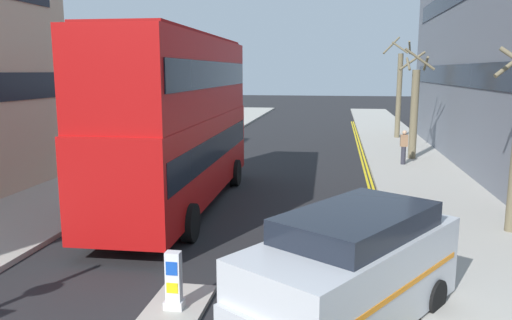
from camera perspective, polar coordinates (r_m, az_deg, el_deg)
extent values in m
cube|color=#ADA89E|center=(20.73, 18.94, -2.78)|extent=(4.00, 80.00, 0.14)
cube|color=#ADA89E|center=(22.49, -15.78, -1.63)|extent=(4.00, 80.00, 0.14)
cube|color=yellow|center=(18.55, 13.53, -4.20)|extent=(0.10, 56.00, 0.01)
cube|color=yellow|center=(18.54, 13.04, -4.19)|extent=(0.10, 56.00, 0.01)
cube|color=#ADA89E|center=(9.96, -9.25, -16.56)|extent=(1.10, 2.20, 0.10)
cube|color=silver|center=(9.90, -9.27, -15.89)|extent=(0.36, 0.28, 0.16)
cube|color=white|center=(9.67, -9.36, -12.93)|extent=(0.28, 0.20, 0.95)
cube|color=blue|center=(9.51, -9.60, -12.11)|extent=(0.22, 0.01, 0.26)
cube|color=yellow|center=(9.66, -9.53, -14.20)|extent=(0.22, 0.01, 0.20)
cube|color=#B20F0F|center=(16.71, -8.67, 0.50)|extent=(2.71, 10.85, 2.60)
cube|color=#B20F0F|center=(16.48, -8.91, 9.27)|extent=(2.66, 10.63, 2.50)
cube|color=black|center=(16.66, -8.70, 1.52)|extent=(2.73, 10.42, 0.84)
cube|color=black|center=(16.48, -8.92, 9.62)|extent=(2.72, 10.20, 0.80)
cube|color=yellow|center=(21.72, -4.69, 6.89)|extent=(2.00, 0.10, 0.44)
cube|color=maroon|center=(16.52, -9.03, 13.79)|extent=(2.44, 9.76, 0.10)
cylinder|color=black|center=(20.44, -9.26, -1.25)|extent=(0.32, 1.05, 1.04)
cylinder|color=black|center=(19.85, -2.34, -1.46)|extent=(0.32, 1.05, 1.04)
cylinder|color=black|center=(14.37, -17.21, -6.42)|extent=(0.32, 1.05, 1.04)
cylinder|color=black|center=(13.52, -7.50, -7.09)|extent=(0.32, 1.05, 1.04)
cube|color=silver|center=(9.16, 10.88, -12.92)|extent=(4.16, 4.97, 1.50)
cube|color=black|center=(9.01, 11.55, -7.93)|extent=(3.10, 3.49, 0.76)
cube|color=orange|center=(9.14, 10.89, -12.64)|extent=(3.97, 4.67, 0.10)
cylinder|color=black|center=(10.24, 19.65, -14.47)|extent=(0.56, 0.69, 0.68)
cylinder|color=black|center=(10.98, 10.75, -12.33)|extent=(0.56, 0.69, 0.68)
cylinder|color=#2D2D38|center=(24.64, 16.44, 0.51)|extent=(0.22, 0.22, 0.85)
cube|color=#8C6647|center=(24.54, 16.52, 2.13)|extent=(0.34, 0.22, 0.56)
sphere|color=tan|center=(24.49, 16.57, 3.03)|extent=(0.20, 0.20, 0.20)
cylinder|color=#6B6047|center=(34.44, 15.96, 7.03)|extent=(0.34, 0.34, 5.48)
cylinder|color=#6B6047|center=(34.39, 17.11, 12.15)|extent=(0.35, 1.11, 0.82)
cylinder|color=#6B6047|center=(34.93, 15.18, 12.50)|extent=(1.21, 1.25, 1.18)
cylinder|color=#6B6047|center=(33.93, 16.09, 12.21)|extent=(1.06, 0.39, 0.80)
cylinder|color=#6B6047|center=(15.39, 27.14, 9.77)|extent=(1.01, 0.50, 0.78)
cylinder|color=#6B6047|center=(26.26, 17.55, 4.95)|extent=(0.38, 0.38, 4.42)
cylinder|color=#6B6047|center=(26.25, 18.79, 10.37)|extent=(0.13, 0.92, 0.69)
cylinder|color=#6B6047|center=(26.77, 17.38, 10.73)|extent=(1.30, 0.40, 0.97)
cylinder|color=#6B6047|center=(26.09, 16.96, 10.44)|extent=(0.18, 0.88, 0.66)
cylinder|color=#6B6047|center=(25.48, 18.17, 10.87)|extent=(1.47, 0.17, 1.07)
cube|color=black|center=(24.60, 22.55, 8.91)|extent=(0.04, 24.64, 1.00)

